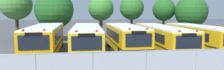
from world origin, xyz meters
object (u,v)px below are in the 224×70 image
(school_bus_0, at_px, (46,38))
(school_bus_4, at_px, (198,36))
(tree_1, at_px, (55,10))
(school_bus_1, at_px, (87,38))
(tree_5, at_px, (191,12))
(tree_2, at_px, (102,9))
(school_bus_2, at_px, (125,37))
(tree_0, at_px, (16,4))
(tree_4, at_px, (164,10))
(tree_3, at_px, (131,8))
(school_bus_3, at_px, (161,37))

(school_bus_0, xyz_separation_m, school_bus_4, (14.94, 0.27, -0.06))
(school_bus_0, bearing_deg, tree_1, -90.16)
(school_bus_1, xyz_separation_m, school_bus_4, (11.21, 0.21, -0.03))
(school_bus_0, relative_size, tree_5, 1.65)
(school_bus_0, height_order, tree_5, tree_5)
(tree_2, height_order, tree_5, tree_5)
(school_bus_2, bearing_deg, tree_0, -42.21)
(tree_1, bearing_deg, school_bus_4, -28.54)
(school_bus_2, xyz_separation_m, tree_4, (8.22, 11.14, 2.69))
(tree_2, relative_size, tree_3, 1.00)
(school_bus_0, relative_size, tree_0, 1.44)
(school_bus_4, height_order, tree_5, tree_5)
(school_bus_1, xyz_separation_m, tree_4, (11.82, 11.05, 2.71))
(school_bus_4, bearing_deg, school_bus_3, 0.27)
(school_bus_0, relative_size, school_bus_2, 1.09)
(school_bus_0, bearing_deg, tree_5, -155.11)
(school_bus_3, xyz_separation_m, school_bus_4, (3.95, 0.14, 0.01))
(tree_2, bearing_deg, school_bus_1, -103.21)
(tree_2, bearing_deg, school_bus_4, -45.92)
(school_bus_1, relative_size, school_bus_2, 1.18)
(tree_0, bearing_deg, tree_2, -8.29)
(school_bus_0, xyz_separation_m, tree_5, (18.86, 9.27, 2.38))
(school_bus_1, bearing_deg, school_bus_3, -178.40)
(school_bus_0, height_order, school_bus_3, school_bus_0)
(tree_0, height_order, tree_4, tree_0)
(tree_0, bearing_deg, tree_3, -6.82)
(school_bus_2, bearing_deg, tree_1, -50.23)
(tree_1, xyz_separation_m, tree_3, (10.17, 0.89, 0.27))
(tree_4, bearing_deg, school_bus_0, -144.46)
(tree_1, distance_m, tree_3, 10.22)
(tree_1, height_order, tree_5, tree_1)
(school_bus_2, height_order, tree_5, tree_5)
(school_bus_1, xyz_separation_m, tree_5, (15.14, 9.22, 2.41))
(school_bus_0, distance_m, school_bus_4, 14.94)
(school_bus_2, relative_size, tree_0, 1.32)
(school_bus_1, relative_size, tree_1, 1.68)
(tree_0, relative_size, tree_2, 1.16)
(tree_0, bearing_deg, school_bus_2, -40.63)
(tree_2, relative_size, tree_4, 1.04)
(tree_1, height_order, tree_3, tree_1)
(tree_2, bearing_deg, tree_5, -1.22)
(school_bus_3, bearing_deg, school_bus_0, 1.57)
(tree_0, distance_m, tree_2, 11.94)
(school_bus_2, distance_m, school_bus_4, 7.62)
(tree_5, bearing_deg, tree_4, 151.06)
(school_bus_3, bearing_deg, school_bus_1, 1.47)
(school_bus_3, relative_size, tree_2, 1.88)
(school_bus_3, xyz_separation_m, tree_1, (-11.15, 8.35, 2.66))
(school_bus_1, bearing_deg, tree_4, -135.94)
(school_bus_0, relative_size, tree_2, 1.67)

